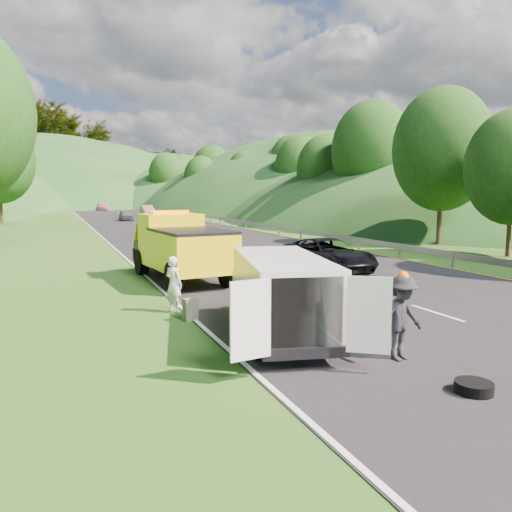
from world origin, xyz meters
name	(u,v)px	position (x,y,z in m)	size (l,w,h in m)	color
ground	(315,308)	(0.00, 0.00, 0.00)	(320.00, 320.00, 0.00)	#38661E
road_surface	(159,226)	(3.00, 40.00, 0.01)	(14.00, 200.00, 0.02)	black
guardrail	(194,219)	(10.30, 52.50, 0.00)	(0.06, 140.00, 1.52)	gray
tree_line_right	(259,215)	(23.00, 60.00, 0.00)	(14.00, 140.00, 14.00)	#234F17
hills_backdrop	(105,205)	(6.50, 134.70, 0.00)	(201.00, 288.60, 44.00)	#2D5B23
tow_truck	(181,247)	(-2.70, 6.48, 1.38)	(3.04, 6.79, 2.83)	black
white_van	(281,291)	(-2.33, -2.41, 1.16)	(3.72, 6.17, 2.05)	black
woman	(174,312)	(-4.21, 1.17, 0.00)	(0.61, 0.45, 1.68)	silver
child	(253,310)	(-1.90, 0.51, 0.00)	(0.49, 0.38, 1.00)	tan
worker	(400,360)	(-0.68, -4.98, 0.00)	(1.19, 0.68, 1.84)	black
suitcase	(190,310)	(-4.02, -0.02, 0.32)	(0.40, 0.22, 0.64)	#5E5D47
spare_tire	(473,394)	(-0.61, -6.96, 0.00)	(0.68, 0.68, 0.20)	black
passing_suv	(327,271)	(4.08, 6.25, 0.00)	(2.44, 5.30, 1.47)	black
dist_car_a	(126,221)	(1.12, 51.26, 0.00)	(1.59, 3.95, 1.34)	#434347
dist_car_b	(147,215)	(6.15, 65.00, 0.00)	(1.65, 4.74, 1.56)	brown
dist_car_c	(102,210)	(1.65, 89.76, 0.00)	(1.98, 4.88, 1.42)	#A15068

